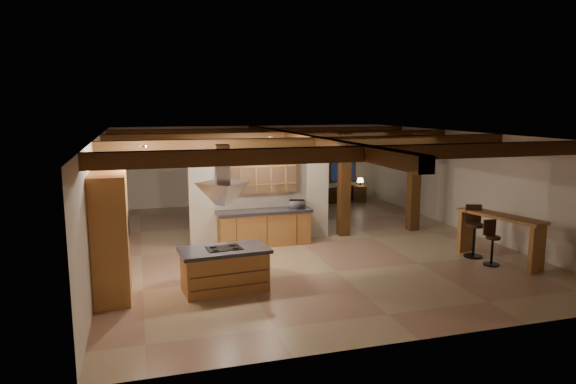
{
  "coord_description": "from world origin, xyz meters",
  "views": [
    {
      "loc": [
        -4.11,
        -12.66,
        3.63
      ],
      "look_at": [
        -0.24,
        0.5,
        1.32
      ],
      "focal_mm": 32.0,
      "sensor_mm": 36.0,
      "label": 1
    }
  ],
  "objects_px": {
    "kitchen_island": "(225,269)",
    "dining_table": "(292,208)",
    "sofa": "(337,193)",
    "bar_counter": "(500,230)"
  },
  "relations": [
    {
      "from": "dining_table",
      "to": "bar_counter",
      "type": "height_order",
      "value": "bar_counter"
    },
    {
      "from": "sofa",
      "to": "bar_counter",
      "type": "height_order",
      "value": "bar_counter"
    },
    {
      "from": "dining_table",
      "to": "sofa",
      "type": "height_order",
      "value": "dining_table"
    },
    {
      "from": "sofa",
      "to": "bar_counter",
      "type": "bearing_deg",
      "value": 75.09
    },
    {
      "from": "kitchen_island",
      "to": "sofa",
      "type": "bearing_deg",
      "value": 55.66
    },
    {
      "from": "kitchen_island",
      "to": "dining_table",
      "type": "bearing_deg",
      "value": 61.86
    },
    {
      "from": "kitchen_island",
      "to": "bar_counter",
      "type": "height_order",
      "value": "bar_counter"
    },
    {
      "from": "kitchen_island",
      "to": "dining_table",
      "type": "height_order",
      "value": "kitchen_island"
    },
    {
      "from": "sofa",
      "to": "bar_counter",
      "type": "relative_size",
      "value": 0.91
    },
    {
      "from": "kitchen_island",
      "to": "sofa",
      "type": "height_order",
      "value": "kitchen_island"
    }
  ]
}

